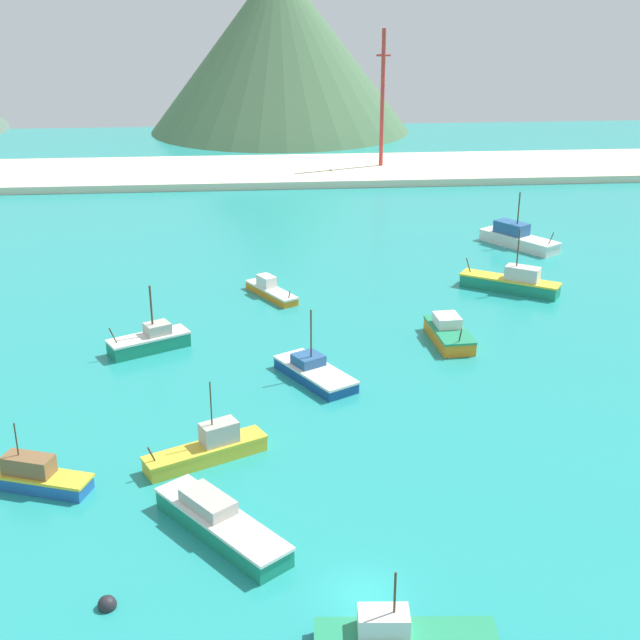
# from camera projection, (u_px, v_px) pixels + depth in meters

# --- Properties ---
(ground) EXTENTS (260.00, 280.00, 0.50)m
(ground) POSITION_uv_depth(u_px,v_px,m) (316.00, 371.00, 74.86)
(ground) COLOR teal
(fishing_boat_1) EXTENTS (8.85, 5.74, 6.01)m
(fishing_boat_1) POSITION_uv_depth(u_px,v_px,m) (209.00, 449.00, 59.95)
(fishing_boat_1) COLOR gold
(fishing_boat_1) RESTS_ON ground
(fishing_boat_2) EXTENTS (9.38, 2.84, 4.50)m
(fishing_boat_2) POSITION_uv_depth(u_px,v_px,m) (401.00, 634.00, 43.08)
(fishing_boat_2) COLOR #14478C
(fishing_boat_2) RESTS_ON ground
(fishing_boat_3) EXTENTS (7.68, 5.59, 6.18)m
(fishing_boat_3) POSITION_uv_depth(u_px,v_px,m) (150.00, 341.00, 78.11)
(fishing_boat_3) COLOR #198466
(fishing_boat_3) RESTS_ON ground
(fishing_boat_4) EXTENTS (8.60, 10.06, 2.22)m
(fishing_boat_4) POSITION_uv_depth(u_px,v_px,m) (220.00, 523.00, 51.79)
(fishing_boat_4) COLOR #198466
(fishing_boat_4) RESTS_ON ground
(fishing_boat_5) EXTENTS (3.45, 7.55, 2.74)m
(fishing_boat_5) POSITION_uv_depth(u_px,v_px,m) (449.00, 333.00, 80.04)
(fishing_boat_5) COLOR orange
(fishing_boat_5) RESTS_ON ground
(fishing_boat_6) EXTENTS (5.57, 7.94, 2.10)m
(fishing_boat_6) POSITION_uv_depth(u_px,v_px,m) (270.00, 290.00, 91.79)
(fishing_boat_6) COLOR orange
(fishing_boat_6) RESTS_ON ground
(fishing_boat_7) EXTENTS (8.61, 10.66, 7.01)m
(fishing_boat_7) POSITION_uv_depth(u_px,v_px,m) (517.00, 238.00, 109.24)
(fishing_boat_7) COLOR silver
(fishing_boat_7) RESTS_ON ground
(fishing_boat_8) EXTENTS (11.18, 5.64, 4.72)m
(fishing_boat_8) POSITION_uv_depth(u_px,v_px,m) (16.00, 475.00, 56.98)
(fishing_boat_8) COLOR #1E5BA8
(fishing_boat_8) RESTS_ON ground
(fishing_boat_10) EXTENTS (6.89, 8.93, 6.17)m
(fishing_boat_10) POSITION_uv_depth(u_px,v_px,m) (314.00, 372.00, 72.38)
(fishing_boat_10) COLOR #14478C
(fishing_boat_10) RESTS_ON ground
(fishing_boat_13) EXTENTS (10.32, 7.96, 7.03)m
(fishing_boat_13) POSITION_uv_depth(u_px,v_px,m) (512.00, 282.00, 93.13)
(fishing_boat_13) COLOR #198466
(fishing_boat_13) RESTS_ON ground
(buoy_1) EXTENTS (1.04, 1.04, 1.04)m
(buoy_1) POSITION_uv_depth(u_px,v_px,m) (107.00, 605.00, 45.91)
(buoy_1) COLOR #232328
(buoy_1) RESTS_ON ground
(beach_strip) EXTENTS (247.00, 24.68, 1.20)m
(beach_strip) POSITION_uv_depth(u_px,v_px,m) (277.00, 171.00, 151.35)
(beach_strip) COLOR beige
(beach_strip) RESTS_ON ground
(hill_central) EXTENTS (59.15, 59.15, 36.78)m
(hill_central) POSITION_uv_depth(u_px,v_px,m) (279.00, 47.00, 191.07)
(hill_central) COLOR #476B47
(hill_central) RESTS_ON ground
(radio_tower) EXTENTS (2.45, 1.96, 24.47)m
(radio_tower) POSITION_uv_depth(u_px,v_px,m) (382.00, 101.00, 148.85)
(radio_tower) COLOR #B7332D
(radio_tower) RESTS_ON ground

